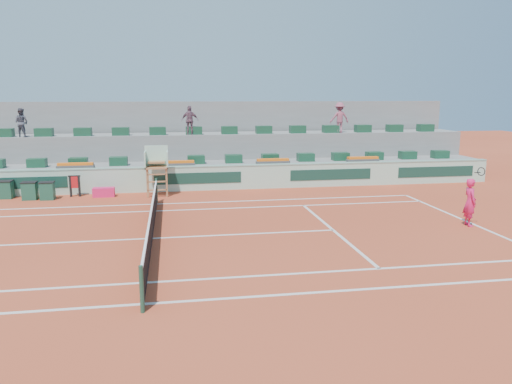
{
  "coord_description": "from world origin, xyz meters",
  "views": [
    {
      "loc": [
        0.78,
        -16.68,
        4.81
      ],
      "look_at": [
        4.0,
        2.5,
        1.0
      ],
      "focal_mm": 35.0,
      "sensor_mm": 36.0,
      "label": 1
    }
  ],
  "objects_px": {
    "umpire_chair": "(157,164)",
    "drink_cooler_a": "(47,191)",
    "tennis_player": "(470,202)",
    "player_bag": "(104,192)"
  },
  "relations": [
    {
      "from": "player_bag",
      "to": "umpire_chair",
      "type": "xyz_separation_m",
      "value": [
        2.53,
        -0.08,
        1.32
      ]
    },
    {
      "from": "umpire_chair",
      "to": "drink_cooler_a",
      "type": "distance_m",
      "value": 5.15
    },
    {
      "from": "umpire_chair",
      "to": "tennis_player",
      "type": "relative_size",
      "value": 1.05
    },
    {
      "from": "umpire_chair",
      "to": "drink_cooler_a",
      "type": "relative_size",
      "value": 2.86
    },
    {
      "from": "umpire_chair",
      "to": "tennis_player",
      "type": "xyz_separation_m",
      "value": [
        11.58,
        -7.71,
        -0.64
      ]
    },
    {
      "from": "player_bag",
      "to": "tennis_player",
      "type": "height_order",
      "value": "tennis_player"
    },
    {
      "from": "drink_cooler_a",
      "to": "tennis_player",
      "type": "distance_m",
      "value": 18.25
    },
    {
      "from": "player_bag",
      "to": "drink_cooler_a",
      "type": "relative_size",
      "value": 1.19
    },
    {
      "from": "umpire_chair",
      "to": "tennis_player",
      "type": "bearing_deg",
      "value": -33.65
    },
    {
      "from": "drink_cooler_a",
      "to": "player_bag",
      "type": "bearing_deg",
      "value": 5.48
    }
  ]
}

